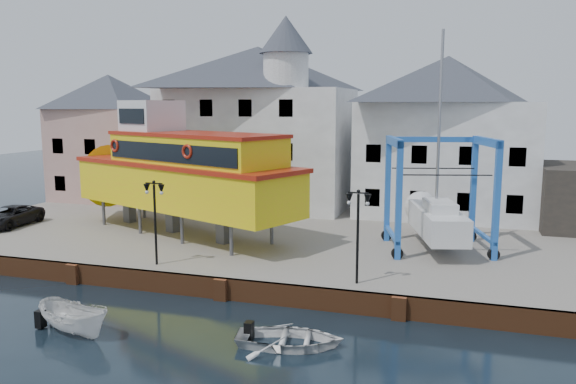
% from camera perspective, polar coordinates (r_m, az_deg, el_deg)
% --- Properties ---
extents(ground, '(140.00, 140.00, 0.00)m').
position_cam_1_polar(ground, '(26.25, -6.77, -10.82)').
color(ground, '#17222C').
rests_on(ground, ground).
extents(hardstanding, '(44.00, 22.00, 1.00)m').
position_cam_1_polar(hardstanding, '(36.01, 0.38, -4.51)').
color(hardstanding, slate).
rests_on(hardstanding, ground).
extents(quay_wall, '(44.00, 0.47, 1.00)m').
position_cam_1_polar(quay_wall, '(26.17, -6.70, -9.72)').
color(quay_wall, brown).
rests_on(quay_wall, ground).
extents(building_pink, '(8.00, 7.00, 10.30)m').
position_cam_1_polar(building_pink, '(49.45, -17.57, 5.33)').
color(building_pink, tan).
rests_on(building_pink, hardstanding).
extents(building_white_main, '(14.00, 8.30, 14.00)m').
position_cam_1_polar(building_white_main, '(43.63, -2.92, 6.89)').
color(building_white_main, silver).
rests_on(building_white_main, hardstanding).
extents(building_white_right, '(12.00, 8.00, 11.20)m').
position_cam_1_polar(building_white_right, '(41.60, 15.71, 5.45)').
color(building_white_right, silver).
rests_on(building_white_right, hardstanding).
extents(lamp_post_left, '(1.12, 0.32, 4.20)m').
position_cam_1_polar(lamp_post_left, '(28.04, -13.41, -0.91)').
color(lamp_post_left, black).
rests_on(lamp_post_left, hardstanding).
extents(lamp_post_right, '(1.12, 0.32, 4.20)m').
position_cam_1_polar(lamp_post_right, '(24.53, 7.13, -2.11)').
color(lamp_post_right, black).
rests_on(lamp_post_right, hardstanding).
extents(tour_boat, '(18.84, 11.19, 8.09)m').
position_cam_1_polar(tour_boat, '(35.07, -11.76, 2.11)').
color(tour_boat, '#59595E').
rests_on(tour_boat, hardstanding).
extents(travel_lift, '(6.40, 8.01, 11.72)m').
position_cam_1_polar(travel_lift, '(32.03, 14.67, -1.96)').
color(travel_lift, blue).
rests_on(travel_lift, hardstanding).
extents(van, '(2.51, 4.84, 1.30)m').
position_cam_1_polar(van, '(40.73, -26.40, -2.22)').
color(van, black).
rests_on(van, hardstanding).
extents(motorboat_a, '(3.90, 2.31, 1.42)m').
position_cam_1_polar(motorboat_a, '(24.02, -20.82, -13.26)').
color(motorboat_a, silver).
rests_on(motorboat_a, ground).
extents(motorboat_b, '(4.41, 3.50, 0.82)m').
position_cam_1_polar(motorboat_b, '(21.44, 0.17, -15.39)').
color(motorboat_b, silver).
rests_on(motorboat_b, ground).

